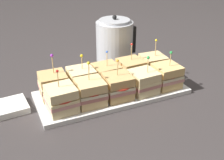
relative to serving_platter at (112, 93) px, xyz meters
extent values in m
plane|color=#383333|center=(0.00, 0.00, -0.01)|extent=(6.00, 6.00, 0.00)
cube|color=white|center=(0.00, 0.00, 0.00)|extent=(0.59, 0.24, 0.01)
cube|color=white|center=(0.00, 0.00, 0.01)|extent=(0.59, 0.24, 0.01)
cube|color=beige|center=(-0.21, -0.05, 0.03)|extent=(0.10, 0.10, 0.03)
cube|color=tan|center=(-0.21, -0.05, 0.05)|extent=(0.11, 0.11, 0.01)
cube|color=beige|center=(-0.21, -0.05, 0.06)|extent=(0.11, 0.11, 0.01)
cylinder|color=red|center=(-0.21, -0.07, 0.07)|extent=(0.07, 0.07, 0.00)
cube|color=beige|center=(-0.21, -0.05, 0.08)|extent=(0.10, 0.10, 0.03)
cylinder|color=tan|center=(-0.22, -0.05, 0.13)|extent=(0.00, 0.00, 0.07)
sphere|color=red|center=(-0.22, -0.05, 0.16)|extent=(0.01, 0.01, 0.01)
cube|color=#DBB77A|center=(-0.11, -0.05, 0.03)|extent=(0.10, 0.10, 0.03)
cube|color=#B26B60|center=(-0.11, -0.05, 0.05)|extent=(0.10, 0.10, 0.01)
cube|color=beige|center=(-0.11, -0.05, 0.06)|extent=(0.10, 0.10, 0.01)
cylinder|color=red|center=(-0.11, -0.07, 0.07)|extent=(0.06, 0.06, 0.00)
cube|color=#E8C281|center=(-0.11, -0.05, 0.08)|extent=(0.10, 0.10, 0.03)
cylinder|color=tan|center=(-0.11, -0.05, 0.13)|extent=(0.00, 0.01, 0.08)
sphere|color=yellow|center=(-0.11, -0.05, 0.17)|extent=(0.01, 0.01, 0.01)
cube|color=tan|center=(0.00, -0.05, 0.03)|extent=(0.10, 0.10, 0.03)
cube|color=tan|center=(0.00, -0.05, 0.05)|extent=(0.10, 0.10, 0.01)
cube|color=beige|center=(0.00, -0.05, 0.06)|extent=(0.10, 0.10, 0.01)
cylinder|color=red|center=(0.00, -0.07, 0.07)|extent=(0.07, 0.07, 0.00)
cube|color=tan|center=(0.00, -0.05, 0.08)|extent=(0.10, 0.10, 0.03)
cylinder|color=tan|center=(0.00, -0.05, 0.13)|extent=(0.00, 0.01, 0.07)
sphere|color=orange|center=(0.00, -0.05, 0.16)|extent=(0.01, 0.01, 0.01)
cube|color=beige|center=(0.11, -0.06, 0.03)|extent=(0.10, 0.10, 0.03)
cube|color=tan|center=(0.11, -0.06, 0.05)|extent=(0.11, 0.11, 0.01)
cube|color=beige|center=(0.11, -0.06, 0.06)|extent=(0.10, 0.10, 0.01)
cube|color=beige|center=(0.11, -0.06, 0.08)|extent=(0.10, 0.10, 0.03)
cylinder|color=tan|center=(0.12, -0.06, 0.12)|extent=(0.00, 0.01, 0.07)
sphere|color=green|center=(0.12, -0.06, 0.16)|extent=(0.01, 0.01, 0.01)
cube|color=tan|center=(0.22, -0.05, 0.03)|extent=(0.10, 0.10, 0.03)
cube|color=tan|center=(0.22, -0.05, 0.05)|extent=(0.10, 0.10, 0.01)
cube|color=beige|center=(0.22, -0.05, 0.06)|extent=(0.10, 0.10, 0.01)
cylinder|color=red|center=(0.22, -0.07, 0.07)|extent=(0.06, 0.06, 0.00)
cube|color=#E0B771|center=(0.22, -0.05, 0.08)|extent=(0.10, 0.10, 0.03)
cylinder|color=tan|center=(0.22, -0.06, 0.12)|extent=(0.00, 0.01, 0.07)
sphere|color=green|center=(0.22, -0.06, 0.16)|extent=(0.01, 0.01, 0.01)
cube|color=tan|center=(-0.22, 0.05, 0.03)|extent=(0.10, 0.10, 0.03)
cube|color=tan|center=(-0.22, 0.05, 0.05)|extent=(0.10, 0.10, 0.01)
cube|color=beige|center=(-0.22, 0.05, 0.06)|extent=(0.10, 0.10, 0.01)
cylinder|color=red|center=(-0.22, 0.04, 0.07)|extent=(0.06, 0.06, 0.00)
cube|color=tan|center=(-0.22, 0.05, 0.08)|extent=(0.10, 0.10, 0.03)
cylinder|color=tan|center=(-0.21, 0.06, 0.13)|extent=(0.00, 0.01, 0.08)
sphere|color=purple|center=(-0.21, 0.06, 0.17)|extent=(0.01, 0.01, 0.01)
cube|color=beige|center=(-0.11, 0.05, 0.03)|extent=(0.10, 0.10, 0.03)
cube|color=tan|center=(-0.11, 0.05, 0.05)|extent=(0.10, 0.10, 0.01)
cube|color=beige|center=(-0.11, 0.05, 0.06)|extent=(0.10, 0.10, 0.01)
cylinder|color=red|center=(-0.11, 0.04, 0.07)|extent=(0.08, 0.08, 0.00)
cube|color=beige|center=(-0.11, 0.05, 0.08)|extent=(0.10, 0.10, 0.03)
cylinder|color=tan|center=(-0.10, 0.06, 0.12)|extent=(0.00, 0.01, 0.07)
sphere|color=yellow|center=(-0.10, 0.06, 0.15)|extent=(0.01, 0.01, 0.01)
cube|color=tan|center=(0.00, 0.06, 0.03)|extent=(0.10, 0.10, 0.03)
cube|color=#B26B60|center=(0.00, 0.06, 0.05)|extent=(0.11, 0.11, 0.01)
cube|color=beige|center=(0.00, 0.06, 0.06)|extent=(0.10, 0.10, 0.01)
cube|color=tan|center=(0.00, 0.06, 0.08)|extent=(0.10, 0.10, 0.03)
cylinder|color=tan|center=(0.00, 0.05, 0.12)|extent=(0.00, 0.00, 0.07)
sphere|color=blue|center=(0.00, 0.05, 0.16)|extent=(0.01, 0.01, 0.01)
cube|color=tan|center=(0.11, 0.05, 0.03)|extent=(0.10, 0.10, 0.03)
cube|color=tan|center=(0.11, 0.05, 0.05)|extent=(0.11, 0.11, 0.01)
cube|color=beige|center=(0.11, 0.05, 0.06)|extent=(0.10, 0.10, 0.01)
cylinder|color=red|center=(0.11, 0.03, 0.07)|extent=(0.06, 0.06, 0.00)
cube|color=tan|center=(0.11, 0.05, 0.08)|extent=(0.10, 0.10, 0.03)
cylinder|color=tan|center=(0.11, 0.06, 0.13)|extent=(0.00, 0.01, 0.08)
sphere|color=red|center=(0.11, 0.06, 0.17)|extent=(0.01, 0.01, 0.01)
cube|color=#DBB77A|center=(0.22, 0.05, 0.03)|extent=(0.10, 0.10, 0.03)
cube|color=#B26B60|center=(0.22, 0.05, 0.05)|extent=(0.11, 0.11, 0.01)
cube|color=beige|center=(0.22, 0.05, 0.06)|extent=(0.10, 0.10, 0.01)
cylinder|color=red|center=(0.22, 0.04, 0.07)|extent=(0.06, 0.06, 0.00)
cube|color=#E8C281|center=(0.22, 0.05, 0.08)|extent=(0.10, 0.10, 0.03)
cylinder|color=tan|center=(0.22, 0.05, 0.13)|extent=(0.00, 0.01, 0.08)
sphere|color=yellow|center=(0.22, 0.05, 0.17)|extent=(0.01, 0.01, 0.01)
cylinder|color=#B7BABF|center=(0.12, 0.25, 0.10)|extent=(0.17, 0.17, 0.21)
cylinder|color=#B7BABF|center=(0.12, 0.25, 0.21)|extent=(0.14, 0.14, 0.01)
sphere|color=black|center=(0.12, 0.25, 0.23)|extent=(0.02, 0.02, 0.02)
cube|color=black|center=(0.22, 0.25, 0.11)|extent=(0.02, 0.02, 0.13)
cube|color=white|center=(-0.38, 0.05, 0.00)|extent=(0.12, 0.12, 0.02)
camera|label=1|loc=(-0.39, -0.88, 0.56)|focal=45.00mm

